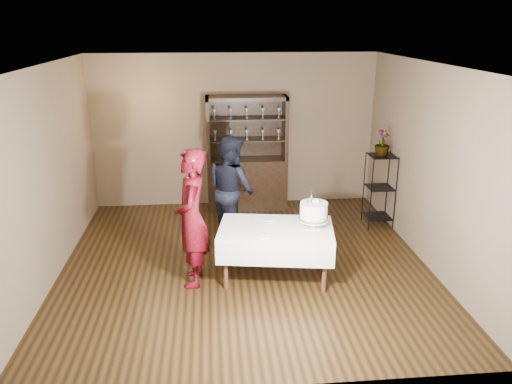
# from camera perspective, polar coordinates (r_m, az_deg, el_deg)

# --- Properties ---
(floor) EXTENTS (5.00, 5.00, 0.00)m
(floor) POSITION_cam_1_polar(r_m,az_deg,el_deg) (7.04, -1.27, -8.14)
(floor) COLOR black
(floor) RESTS_ON ground
(ceiling) EXTENTS (5.00, 5.00, 0.00)m
(ceiling) POSITION_cam_1_polar(r_m,az_deg,el_deg) (6.29, -1.45, 14.33)
(ceiling) COLOR silver
(ceiling) RESTS_ON back_wall
(back_wall) EXTENTS (5.00, 0.02, 2.70)m
(back_wall) POSITION_cam_1_polar(r_m,az_deg,el_deg) (8.96, -2.47, 6.99)
(back_wall) COLOR brown
(back_wall) RESTS_ON floor
(wall_left) EXTENTS (0.02, 5.00, 2.70)m
(wall_left) POSITION_cam_1_polar(r_m,az_deg,el_deg) (6.84, -22.73, 1.71)
(wall_left) COLOR brown
(wall_left) RESTS_ON floor
(wall_right) EXTENTS (0.02, 5.00, 2.70)m
(wall_right) POSITION_cam_1_polar(r_m,az_deg,el_deg) (7.15, 19.10, 2.84)
(wall_right) COLOR brown
(wall_right) RESTS_ON floor
(china_hutch) EXTENTS (1.40, 0.48, 2.00)m
(china_hutch) POSITION_cam_1_polar(r_m,az_deg,el_deg) (8.90, -1.04, 2.36)
(china_hutch) COLOR black
(china_hutch) RESTS_ON floor
(plant_etagere) EXTENTS (0.42, 0.42, 1.20)m
(plant_etagere) POSITION_cam_1_polar(r_m,az_deg,el_deg) (8.33, 13.94, 0.52)
(plant_etagere) COLOR black
(plant_etagere) RESTS_ON floor
(cake_table) EXTENTS (1.56, 1.10, 0.72)m
(cake_table) POSITION_cam_1_polar(r_m,az_deg,el_deg) (6.43, 2.27, -5.45)
(cake_table) COLOR white
(cake_table) RESTS_ON floor
(woman) EXTENTS (0.44, 0.66, 1.77)m
(woman) POSITION_cam_1_polar(r_m,az_deg,el_deg) (6.25, -7.35, -2.98)
(woman) COLOR #36040C
(woman) RESTS_ON floor
(man) EXTENTS (0.96, 1.01, 1.65)m
(man) POSITION_cam_1_polar(r_m,az_deg,el_deg) (7.47, -2.82, 0.34)
(man) COLOR black
(man) RESTS_ON floor
(cake) EXTENTS (0.39, 0.39, 0.54)m
(cake) POSITION_cam_1_polar(r_m,az_deg,el_deg) (6.30, 6.61, -2.31)
(cake) COLOR white
(cake) RESTS_ON cake_table
(plate_near) EXTENTS (0.21, 0.21, 0.01)m
(plate_near) POSITION_cam_1_polar(r_m,az_deg,el_deg) (6.11, 0.74, -5.00)
(plate_near) COLOR white
(plate_near) RESTS_ON cake_table
(plate_far) EXTENTS (0.18, 0.18, 0.01)m
(plate_far) POSITION_cam_1_polar(r_m,az_deg,el_deg) (6.61, 1.54, -3.07)
(plate_far) COLOR white
(plate_far) RESTS_ON cake_table
(potted_plant) EXTENTS (0.32, 0.32, 0.42)m
(potted_plant) POSITION_cam_1_polar(r_m,az_deg,el_deg) (8.09, 14.24, 5.45)
(potted_plant) COLOR #406831
(potted_plant) RESTS_ON plant_etagere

